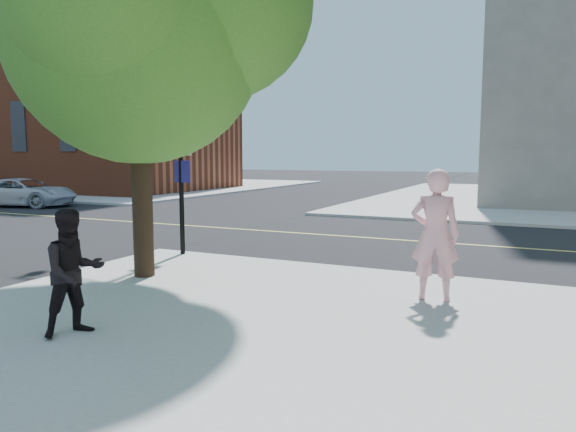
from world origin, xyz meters
The scene contains 11 objects.
ground centered at (0.00, 0.00, 0.00)m, with size 140.00×140.00×0.00m, color black.
road_ew centered at (0.00, 4.50, 0.01)m, with size 140.00×9.00×0.01m, color black.
road_ns centered at (-5.50, 0.00, 0.01)m, with size 9.00×140.00×0.01m, color black.
sidewalk_nw centered at (-23.00, 21.50, 0.06)m, with size 26.00×25.00×0.12m, color #ADADAD.
church centered at (-20.00, 18.00, 7.18)m, with size 15.20×12.00×14.40m.
office_block centered at (-32.00, 21.98, 9.12)m, with size 12.00×14.08×18.00m.
man_on_phone centered at (5.86, -1.83, 1.15)m, with size 0.75×0.49×2.06m, color pink.
pedestrian centered at (2.02, -5.41, 0.92)m, with size 0.78×0.61×1.60m, color black.
street_tree centered at (0.74, -2.43, 5.07)m, with size 5.77×5.25×7.66m.
signal_pole centered at (-1.93, -0.30, 3.22)m, with size 3.37×0.38×3.80m.
car_a centered at (-14.41, 6.89, 0.66)m, with size 2.21×4.78×1.33m, color silver.
Camera 1 is at (7.22, -10.14, 2.38)m, focal length 32.87 mm.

